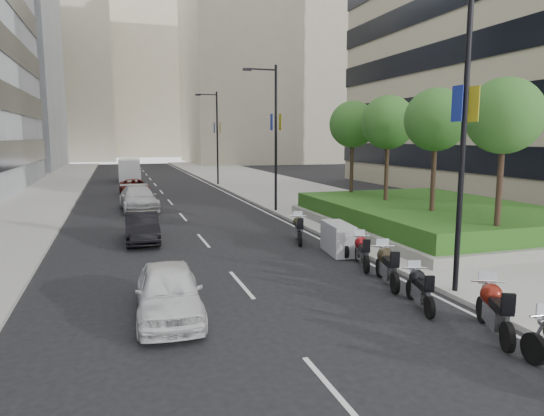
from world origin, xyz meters
name	(u,v)px	position (x,y,z in m)	size (l,w,h in m)	color
ground	(338,324)	(0.00, 0.00, 0.00)	(160.00, 160.00, 0.00)	black
sidewalk_right	(284,189)	(9.00, 30.00, 0.07)	(10.00, 100.00, 0.15)	#9E9B93
sidewalk_left	(23,198)	(-12.00, 30.00, 0.07)	(8.00, 100.00, 0.15)	#9E9B93
lane_edge	(225,192)	(3.70, 30.00, 0.01)	(0.12, 100.00, 0.01)	silver
lane_centre	(164,194)	(-1.50, 30.00, 0.01)	(0.12, 100.00, 0.01)	silver
building_cream_right	(262,66)	(22.00, 80.00, 18.00)	(28.00, 24.00, 36.00)	#B7AD93
building_cream_left	(45,76)	(-18.00, 100.00, 17.00)	(26.00, 24.00, 34.00)	#B7AD93
building_cream_centre	(141,81)	(2.00, 120.00, 19.00)	(30.00, 24.00, 38.00)	#B7AD93
planter	(432,223)	(10.00, 10.00, 0.35)	(10.00, 14.00, 0.40)	gray
hedge	(432,211)	(10.00, 10.00, 0.95)	(9.40, 13.40, 0.80)	#174513
tree_0	(504,116)	(8.50, 4.00, 5.42)	(2.80, 2.80, 6.30)	#332319
tree_1	(436,120)	(8.50, 8.00, 5.42)	(2.80, 2.80, 6.30)	#332319
tree_2	(388,123)	(8.50, 12.00, 5.42)	(2.80, 2.80, 6.30)	#332319
tree_3	(353,125)	(8.50, 16.00, 5.42)	(2.80, 2.80, 6.30)	#332319
lamp_post_0	(460,123)	(4.14, 1.00, 5.07)	(2.34, 0.45, 9.00)	black
lamp_post_1	(273,131)	(4.14, 18.00, 5.07)	(2.34, 0.45, 9.00)	black
lamp_post_2	(216,133)	(4.14, 36.00, 5.07)	(2.34, 0.45, 9.00)	black
motorcycle_1	(494,309)	(3.20, -1.75, 0.64)	(1.17, 2.23, 1.19)	black
motorcycle_2	(420,288)	(2.64, 0.41, 0.55)	(0.80, 2.02, 1.03)	black
motorcycle_3	(387,266)	(2.91, 2.55, 0.62)	(0.90, 2.30, 1.17)	black
motorcycle_4	(362,251)	(3.20, 4.73, 0.58)	(0.89, 2.11, 1.08)	black
motorcycle_5	(338,239)	(3.23, 6.80, 0.63)	(1.07, 2.19, 1.26)	black
motorcycle_6	(299,229)	(2.52, 9.35, 0.60)	(0.91, 2.21, 1.13)	black
car_a	(169,291)	(-3.99, 1.79, 0.70)	(1.65, 4.11, 1.40)	silver
car_b	(142,227)	(-4.16, 11.58, 0.67)	(1.42, 4.06, 1.34)	black
car_c	(138,198)	(-3.87, 21.49, 0.78)	(2.18, 5.36, 1.56)	#BBBBBD
car_d	(134,187)	(-3.80, 30.60, 0.64)	(2.12, 4.60, 1.28)	maroon
delivery_van	(130,171)	(-3.75, 43.85, 1.10)	(2.33, 5.66, 2.35)	white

